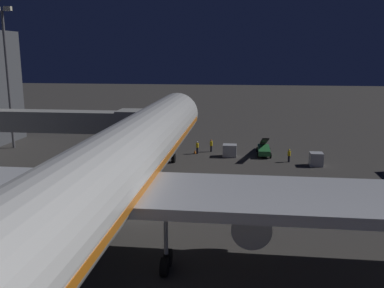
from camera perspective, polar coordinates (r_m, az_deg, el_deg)
name	(u,v)px	position (r m, az deg, el deg)	size (l,w,h in m)	color
ground_plane	(139,215)	(38.66, -7.09, -9.38)	(320.00, 320.00, 0.00)	#383533
airliner_at_gate	(106,178)	(29.11, -11.40, -4.50)	(49.12, 67.46, 19.51)	silver
jet_bridge	(77,122)	(53.17, -15.11, 2.86)	(20.05, 3.40, 7.49)	#9E9E99
apron_floodlight_mast	(7,69)	(68.71, -23.49, 9.14)	(2.90, 0.50, 20.54)	#59595E
belt_loader	(264,149)	(60.86, 9.58, -0.66)	(1.96, 8.78, 3.28)	#287038
baggage_container_near_belt	(316,159)	(56.55, 16.26, -1.96)	(1.61, 1.62, 1.69)	#B7BABF
baggage_container_mid_row	(230,150)	(59.35, 5.06, -0.87)	(1.88, 1.60, 1.68)	#B7BABF
ground_crew_near_nose_gear	(289,155)	(57.52, 12.85, -1.43)	(0.40, 0.40, 1.74)	black
ground_crew_by_belt_loader	(197,147)	(60.64, 0.71, -0.39)	(0.40, 0.40, 1.82)	black
ground_crew_under_port_wing	(211,145)	(61.97, 2.58, -0.13)	(0.40, 0.40, 1.81)	black
traffic_cone_nose_port	(195,151)	(61.08, 0.40, -1.00)	(0.36, 0.36, 0.55)	orange
traffic_cone_nose_starboard	(165,151)	(61.73, -3.67, -0.88)	(0.36, 0.36, 0.55)	orange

